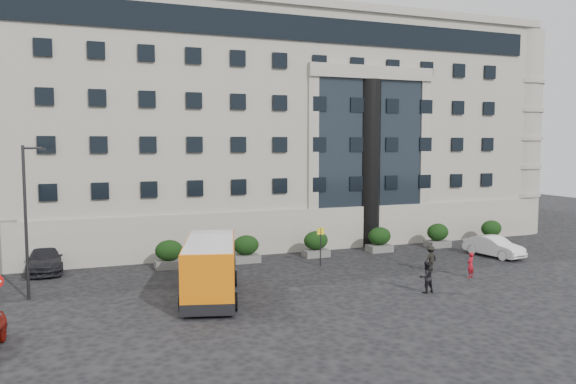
{
  "coord_description": "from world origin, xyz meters",
  "views": [
    {
      "loc": [
        -9.64,
        -28.45,
        8.11
      ],
      "look_at": [
        3.08,
        4.71,
        5.0
      ],
      "focal_mm": 35.0,
      "sensor_mm": 36.0,
      "label": 1
    }
  ],
  "objects_px": {
    "street_lamp": "(27,216)",
    "hedge_a": "(169,254)",
    "hedge_c": "(316,244)",
    "hedge_d": "(379,239)",
    "hedge_e": "(438,235)",
    "pedestrian_c": "(431,258)",
    "hedge_b": "(246,249)",
    "pedestrian_b": "(426,277)",
    "bus_stop_sign": "(321,240)",
    "parked_car_d": "(49,243)",
    "white_taxi": "(494,246)",
    "hedge_f": "(491,231)",
    "pedestrian_a": "(471,265)",
    "minibus": "(210,266)",
    "parked_car_c": "(45,259)"
  },
  "relations": [
    {
      "from": "street_lamp",
      "to": "hedge_a",
      "type": "bearing_deg",
      "value": 31.16
    },
    {
      "from": "hedge_c",
      "to": "hedge_d",
      "type": "relative_size",
      "value": 1.0
    },
    {
      "from": "hedge_e",
      "to": "pedestrian_c",
      "type": "height_order",
      "value": "hedge_e"
    },
    {
      "from": "hedge_b",
      "to": "pedestrian_b",
      "type": "bearing_deg",
      "value": -58.2
    },
    {
      "from": "hedge_b",
      "to": "bus_stop_sign",
      "type": "bearing_deg",
      "value": -33.07
    },
    {
      "from": "hedge_a",
      "to": "parked_car_d",
      "type": "bearing_deg",
      "value": 132.78
    },
    {
      "from": "bus_stop_sign",
      "to": "white_taxi",
      "type": "relative_size",
      "value": 0.57
    },
    {
      "from": "hedge_d",
      "to": "bus_stop_sign",
      "type": "height_order",
      "value": "bus_stop_sign"
    },
    {
      "from": "hedge_a",
      "to": "hedge_f",
      "type": "height_order",
      "value": "same"
    },
    {
      "from": "hedge_a",
      "to": "pedestrian_a",
      "type": "relative_size",
      "value": 1.2
    },
    {
      "from": "pedestrian_a",
      "to": "pedestrian_c",
      "type": "distance_m",
      "value": 2.68
    },
    {
      "from": "hedge_e",
      "to": "parked_car_d",
      "type": "distance_m",
      "value": 29.44
    },
    {
      "from": "hedge_d",
      "to": "street_lamp",
      "type": "distance_m",
      "value": 24.27
    },
    {
      "from": "hedge_c",
      "to": "bus_stop_sign",
      "type": "relative_size",
      "value": 0.73
    },
    {
      "from": "hedge_b",
      "to": "hedge_c",
      "type": "xyz_separation_m",
      "value": [
        5.2,
        0.0,
        0.0
      ]
    },
    {
      "from": "hedge_d",
      "to": "hedge_f",
      "type": "distance_m",
      "value": 10.4
    },
    {
      "from": "street_lamp",
      "to": "pedestrian_a",
      "type": "distance_m",
      "value": 25.16
    },
    {
      "from": "hedge_b",
      "to": "hedge_d",
      "type": "relative_size",
      "value": 1.0
    },
    {
      "from": "parked_car_d",
      "to": "hedge_e",
      "type": "bearing_deg",
      "value": -14.73
    },
    {
      "from": "street_lamp",
      "to": "bus_stop_sign",
      "type": "bearing_deg",
      "value": 6.54
    },
    {
      "from": "street_lamp",
      "to": "parked_car_d",
      "type": "relative_size",
      "value": 1.4
    },
    {
      "from": "street_lamp",
      "to": "bus_stop_sign",
      "type": "relative_size",
      "value": 3.17
    },
    {
      "from": "parked_car_d",
      "to": "pedestrian_a",
      "type": "distance_m",
      "value": 29.6
    },
    {
      "from": "hedge_d",
      "to": "bus_stop_sign",
      "type": "relative_size",
      "value": 0.73
    },
    {
      "from": "hedge_c",
      "to": "minibus",
      "type": "distance_m",
      "value": 12.41
    },
    {
      "from": "hedge_b",
      "to": "minibus",
      "type": "relative_size",
      "value": 0.24
    },
    {
      "from": "parked_car_c",
      "to": "hedge_a",
      "type": "bearing_deg",
      "value": -16.41
    },
    {
      "from": "pedestrian_a",
      "to": "white_taxi",
      "type": "bearing_deg",
      "value": -166.53
    },
    {
      "from": "hedge_b",
      "to": "white_taxi",
      "type": "xyz_separation_m",
      "value": [
        17.11,
        -4.56,
        -0.2
      ]
    },
    {
      "from": "hedge_a",
      "to": "hedge_e",
      "type": "xyz_separation_m",
      "value": [
        20.8,
        0.0,
        0.0
      ]
    },
    {
      "from": "white_taxi",
      "to": "hedge_b",
      "type": "bearing_deg",
      "value": 153.88
    },
    {
      "from": "pedestrian_c",
      "to": "hedge_c",
      "type": "bearing_deg",
      "value": -68.36
    },
    {
      "from": "hedge_b",
      "to": "minibus",
      "type": "xyz_separation_m",
      "value": [
        -4.32,
        -7.92,
        0.76
      ]
    },
    {
      "from": "hedge_d",
      "to": "hedge_e",
      "type": "xyz_separation_m",
      "value": [
        5.2,
        0.0,
        0.0
      ]
    },
    {
      "from": "parked_car_c",
      "to": "pedestrian_b",
      "type": "relative_size",
      "value": 3.07
    },
    {
      "from": "street_lamp",
      "to": "white_taxi",
      "type": "distance_m",
      "value": 30.46
    },
    {
      "from": "white_taxi",
      "to": "hedge_c",
      "type": "bearing_deg",
      "value": 147.86
    },
    {
      "from": "street_lamp",
      "to": "pedestrian_c",
      "type": "xyz_separation_m",
      "value": [
        23.37,
        -1.87,
        -3.56
      ]
    },
    {
      "from": "hedge_d",
      "to": "parked_car_c",
      "type": "distance_m",
      "value": 23.19
    },
    {
      "from": "hedge_b",
      "to": "hedge_e",
      "type": "relative_size",
      "value": 1.0
    },
    {
      "from": "hedge_d",
      "to": "parked_car_d",
      "type": "distance_m",
      "value": 24.48
    },
    {
      "from": "parked_car_d",
      "to": "pedestrian_b",
      "type": "relative_size",
      "value": 3.32
    },
    {
      "from": "parked_car_c",
      "to": "hedge_d",
      "type": "bearing_deg",
      "value": -6.5
    },
    {
      "from": "hedge_f",
      "to": "pedestrian_a",
      "type": "distance_m",
      "value": 13.09
    },
    {
      "from": "hedge_d",
      "to": "hedge_f",
      "type": "xyz_separation_m",
      "value": [
        10.4,
        0.0,
        0.0
      ]
    },
    {
      "from": "white_taxi",
      "to": "pedestrian_b",
      "type": "height_order",
      "value": "pedestrian_b"
    },
    {
      "from": "hedge_c",
      "to": "bus_stop_sign",
      "type": "height_order",
      "value": "bus_stop_sign"
    },
    {
      "from": "pedestrian_b",
      "to": "bus_stop_sign",
      "type": "bearing_deg",
      "value": -74.18
    },
    {
      "from": "pedestrian_a",
      "to": "hedge_e",
      "type": "bearing_deg",
      "value": -139.83
    },
    {
      "from": "hedge_d",
      "to": "hedge_e",
      "type": "relative_size",
      "value": 1.0
    }
  ]
}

